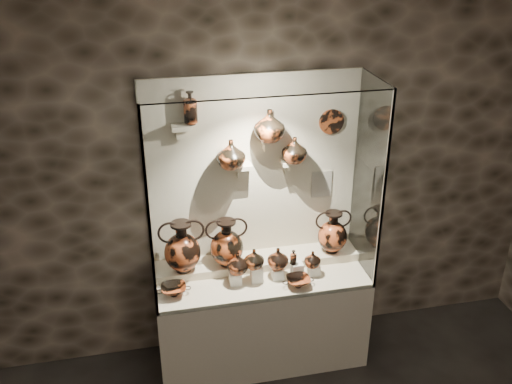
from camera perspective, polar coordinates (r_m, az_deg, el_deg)
ceiling at (r=1.77m, az=17.31°, el=17.26°), size 5.00×5.00×0.00m
wall_back at (r=4.51m, az=-0.32°, el=1.94°), size 5.00×0.02×3.20m
plinth at (r=4.87m, az=0.51°, el=-12.61°), size 1.70×0.60×0.80m
front_tier at (r=4.62m, az=0.53°, el=-8.58°), size 1.68×0.58×0.03m
rear_tier at (r=4.75m, az=0.07°, el=-7.07°), size 1.70×0.25×0.10m
back_panel at (r=4.51m, az=-0.31°, el=1.91°), size 1.70×0.03×1.60m
glass_front at (r=3.97m, az=1.52°, el=-1.59°), size 1.70×0.01×1.60m
glass_left at (r=4.14m, az=-10.91°, el=-0.86°), size 0.01×0.60×1.60m
glass_right at (r=4.48m, az=11.20°, el=1.21°), size 0.01×0.60×1.60m
glass_top at (r=3.95m, az=0.63°, el=10.68°), size 1.70×0.60×0.01m
frame_post_left at (r=3.89m, az=-10.65°, el=-2.73°), size 0.02×0.02×1.60m
frame_post_right at (r=4.24m, az=12.61°, el=-0.41°), size 0.02×0.02×1.60m
pedestal_a at (r=4.51m, az=-2.08°, el=-8.58°), size 0.09×0.09×0.10m
pedestal_b at (r=4.53m, az=0.05°, el=-8.17°), size 0.09×0.09×0.13m
pedestal_c at (r=4.57m, az=2.16°, el=-8.12°), size 0.09×0.09×0.09m
pedestal_d at (r=4.60m, az=4.11°, el=-7.72°), size 0.09×0.09×0.12m
pedestal_e at (r=4.65m, az=5.77°, el=-7.70°), size 0.09×0.09×0.08m
bracket_ul at (r=4.20m, az=-7.51°, el=6.46°), size 0.14×0.12×0.04m
bracket_ca at (r=4.38m, az=-1.39°, el=2.61°), size 0.14×0.12×0.04m
bracket_cb at (r=4.35m, az=1.19°, el=5.25°), size 0.10×0.12×0.04m
bracket_cc at (r=4.46m, az=3.41°, el=3.01°), size 0.14×0.12×0.04m
amphora_left at (r=4.49m, az=-7.40°, el=-5.44°), size 0.41×0.41×0.43m
amphora_mid at (r=4.54m, az=-2.95°, el=-5.07°), size 0.39×0.39×0.40m
amphora_right at (r=4.76m, az=7.67°, el=-3.96°), size 0.34×0.34×0.37m
jug_a at (r=4.43m, az=-1.85°, el=-7.11°), size 0.19×0.19×0.18m
jug_b at (r=4.44m, az=-0.20°, el=-6.68°), size 0.18×0.18×0.16m
jug_c at (r=4.51m, az=2.20°, el=-6.62°), size 0.20×0.20×0.18m
jug_e at (r=4.57m, az=5.66°, el=-6.69°), size 0.16×0.16×0.14m
lekythos_small at (r=4.52m, az=3.75°, el=-6.45°), size 0.08×0.08×0.14m
kylix_left at (r=4.43m, az=-8.24°, el=-9.62°), size 0.26×0.22×0.10m
kylix_right at (r=4.49m, az=4.24°, el=-8.86°), size 0.28×0.25×0.10m
lekythos_tall at (r=4.16m, az=-6.59°, el=8.52°), size 0.13×0.13×0.27m
ovoid_vase_a at (r=4.27m, az=-2.51°, el=3.80°), size 0.23×0.23×0.23m
ovoid_vase_b at (r=4.24m, az=1.34°, el=6.69°), size 0.29×0.29×0.24m
ovoid_vase_c at (r=4.38m, az=3.86°, el=4.23°), size 0.23×0.23×0.20m
wall_plate at (r=4.50m, az=7.54°, el=6.98°), size 0.20×0.02×0.20m
info_placard at (r=4.69m, az=6.56°, el=0.80°), size 0.17×0.01×0.23m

